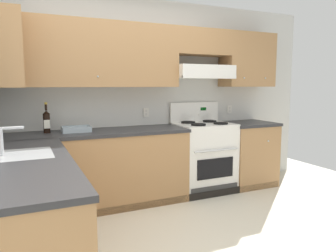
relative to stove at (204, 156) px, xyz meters
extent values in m
plane|color=beige|center=(-0.98, -1.25, -0.48)|extent=(7.04, 7.04, 0.00)
cube|color=silver|center=(-0.52, 0.37, 0.80)|extent=(4.68, 0.12, 2.55)
cube|color=#A87A4C|center=(-1.43, 0.13, 1.32)|extent=(2.06, 0.34, 0.76)
cube|color=#A87A4C|center=(0.79, 0.13, 1.32)|extent=(0.77, 0.34, 0.76)
cube|color=#A87A4C|center=(0.00, 0.13, 1.53)|extent=(0.80, 0.34, 0.34)
cube|color=white|center=(0.00, 0.09, 1.14)|extent=(0.80, 0.46, 0.17)
cube|color=white|center=(0.00, -0.13, 1.07)|extent=(0.80, 0.03, 0.04)
sphere|color=silver|center=(-1.43, -0.05, 1.06)|extent=(0.02, 0.02, 0.02)
sphere|color=silver|center=(0.60, -0.05, 1.06)|extent=(0.02, 0.02, 0.02)
sphere|color=silver|center=(0.97, -0.05, 1.06)|extent=(0.02, 0.02, 0.02)
cube|color=silver|center=(-0.72, 0.29, 0.60)|extent=(0.08, 0.01, 0.12)
cube|color=silver|center=(-0.72, 0.29, 0.62)|extent=(0.03, 0.00, 0.03)
cube|color=silver|center=(-0.72, 0.29, 0.58)|extent=(0.03, 0.00, 0.03)
cube|color=silver|center=(0.61, 0.29, 0.60)|extent=(0.08, 0.01, 0.12)
cube|color=silver|center=(0.61, 0.29, 0.62)|extent=(0.03, 0.00, 0.03)
cube|color=silver|center=(0.61, 0.29, 0.58)|extent=(0.03, 0.00, 0.03)
cube|color=#A87A4C|center=(-2.36, -0.05, 1.32)|extent=(0.34, 0.64, 0.76)
cube|color=#A87A4C|center=(-1.45, -0.01, -0.04)|extent=(2.12, 0.61, 0.87)
cube|color=#2D2D30|center=(-1.45, -0.01, 0.41)|extent=(2.15, 0.63, 0.04)
cube|color=#A87A4C|center=(0.73, -0.01, -0.04)|extent=(0.69, 0.61, 0.87)
cube|color=#2D2D30|center=(0.73, -0.01, 0.41)|extent=(0.71, 0.63, 0.04)
cube|color=black|center=(-0.72, -0.28, -0.43)|extent=(3.54, 0.06, 0.09)
sphere|color=silver|center=(-1.87, -0.33, 0.20)|extent=(0.03, 0.03, 0.03)
sphere|color=silver|center=(0.83, -0.33, 0.20)|extent=(0.03, 0.03, 0.03)
cube|color=#A87A4C|center=(-2.22, -1.26, -0.04)|extent=(0.61, 1.89, 0.87)
cube|color=#2D2D30|center=(-2.22, -1.26, 0.41)|extent=(0.63, 1.91, 0.04)
cube|color=#999B9E|center=(-2.22, -1.02, 0.43)|extent=(0.40, 0.48, 0.01)
cube|color=#28282B|center=(-2.22, -1.02, 0.36)|extent=(0.34, 0.42, 0.14)
cylinder|color=silver|center=(-2.38, -1.02, 0.54)|extent=(0.03, 0.03, 0.22)
cylinder|color=silver|center=(-2.30, -1.02, 0.64)|extent=(0.16, 0.02, 0.02)
cube|color=white|center=(0.00, 0.00, -0.02)|extent=(0.76, 0.58, 0.91)
cube|color=black|center=(0.00, -0.30, -0.10)|extent=(0.53, 0.01, 0.26)
cylinder|color=silver|center=(0.00, -0.32, 0.14)|extent=(0.65, 0.02, 0.02)
cube|color=#333333|center=(0.00, -0.30, -0.38)|extent=(0.70, 0.01, 0.11)
cube|color=white|center=(0.00, 0.00, 0.44)|extent=(0.76, 0.58, 0.02)
cube|color=white|center=(0.00, 0.27, 0.58)|extent=(0.76, 0.04, 0.29)
cube|color=#053F0C|center=(0.13, 0.25, 0.63)|extent=(0.09, 0.01, 0.04)
cylinder|color=black|center=(-0.17, -0.14, 0.46)|extent=(0.19, 0.19, 0.02)
cylinder|color=black|center=(-0.17, -0.14, 0.45)|extent=(0.07, 0.07, 0.01)
cylinder|color=black|center=(0.17, -0.14, 0.46)|extent=(0.19, 0.19, 0.02)
cylinder|color=black|center=(0.17, -0.14, 0.45)|extent=(0.07, 0.07, 0.01)
cylinder|color=black|center=(-0.17, 0.14, 0.46)|extent=(0.19, 0.19, 0.02)
cylinder|color=black|center=(-0.17, 0.14, 0.45)|extent=(0.07, 0.07, 0.01)
cylinder|color=black|center=(0.17, 0.14, 0.46)|extent=(0.19, 0.19, 0.02)
cylinder|color=black|center=(0.17, 0.14, 0.45)|extent=(0.07, 0.07, 0.01)
cylinder|color=white|center=(-0.21, 0.25, 0.55)|extent=(0.04, 0.02, 0.04)
cylinder|color=white|center=(-0.07, 0.25, 0.55)|extent=(0.04, 0.02, 0.04)
cylinder|color=white|center=(0.07, 0.25, 0.55)|extent=(0.04, 0.02, 0.04)
cylinder|color=white|center=(0.21, 0.25, 0.55)|extent=(0.04, 0.02, 0.04)
cylinder|color=black|center=(-1.98, 0.08, 0.54)|extent=(0.08, 0.08, 0.22)
cone|color=black|center=(-1.98, 0.08, 0.67)|extent=(0.08, 0.08, 0.04)
cylinder|color=black|center=(-1.98, 0.08, 0.73)|extent=(0.03, 0.03, 0.09)
cylinder|color=gold|center=(-1.98, 0.08, 0.76)|extent=(0.03, 0.03, 0.02)
cube|color=silver|center=(-1.98, 0.04, 0.54)|extent=(0.07, 0.00, 0.10)
cube|color=#9EADB7|center=(-1.67, 0.03, 0.44)|extent=(0.25, 0.17, 0.02)
cube|color=#9EADB7|center=(-1.67, -0.06, 0.46)|extent=(0.32, 0.01, 0.07)
cube|color=#9EADB7|center=(-1.67, 0.13, 0.46)|extent=(0.32, 0.01, 0.07)
cube|color=#9EADB7|center=(-1.83, 0.03, 0.46)|extent=(0.01, 0.18, 0.07)
cube|color=#9EADB7|center=(-1.52, 0.03, 0.46)|extent=(0.01, 0.18, 0.07)
camera|label=1|loc=(-2.23, -3.74, 0.97)|focal=34.58mm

